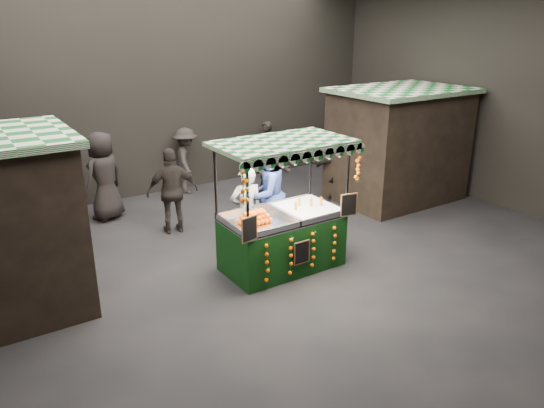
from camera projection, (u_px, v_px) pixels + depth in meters
ground at (276, 266)px, 8.92m from camera, size 12.00×12.00×0.00m
market_hall at (276, 66)px, 7.77m from camera, size 12.10×10.10×5.05m
neighbour_stall_right at (398, 144)px, 11.92m from camera, size 3.00×2.20×2.60m
juice_stall at (284, 230)px, 8.65m from camera, size 2.30×1.35×2.22m
vendor_grey at (246, 211)px, 9.16m from camera, size 0.66×0.50×1.64m
vendor_blue at (265, 194)px, 9.47m from camera, size 1.19×1.08×2.01m
shopper_0 at (68, 198)px, 9.78m from camera, size 0.68×0.51×1.68m
shopper_1 at (272, 173)px, 11.31m from camera, size 1.05×0.99×1.72m
shopper_2 at (173, 191)px, 10.08m from camera, size 1.07×0.61×1.72m
shopper_3 at (186, 161)px, 12.49m from camera, size 0.92×1.18×1.60m
shopper_4 at (104, 176)px, 10.76m from camera, size 1.09×0.95×1.89m
shopper_5 at (339, 168)px, 11.98m from camera, size 1.33×1.35×1.55m
shopper_6 at (266, 150)px, 13.70m from camera, size 0.39×0.57×1.52m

